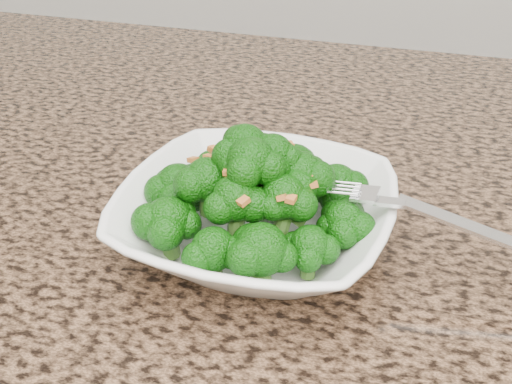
% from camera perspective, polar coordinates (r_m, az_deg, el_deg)
% --- Properties ---
extents(granite_counter, '(1.64, 1.04, 0.03)m').
position_cam_1_polar(granite_counter, '(0.50, 1.15, -7.63)').
color(granite_counter, brown).
rests_on(granite_counter, cabinet).
extents(bowl, '(0.21, 0.21, 0.05)m').
position_cam_1_polar(bowl, '(0.49, 0.00, -2.48)').
color(bowl, white).
rests_on(bowl, granite_counter).
extents(broccoli_pile, '(0.18, 0.18, 0.07)m').
position_cam_1_polar(broccoli_pile, '(0.46, 0.00, 3.55)').
color(broccoli_pile, '#105309').
rests_on(broccoli_pile, bowl).
extents(garlic_topping, '(0.11, 0.11, 0.01)m').
position_cam_1_polar(garlic_topping, '(0.44, 0.00, 7.65)').
color(garlic_topping, orange).
rests_on(garlic_topping, broccoli_pile).
extents(fork, '(0.18, 0.04, 0.01)m').
position_cam_1_polar(fork, '(0.46, 12.29, -0.95)').
color(fork, silver).
rests_on(fork, bowl).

